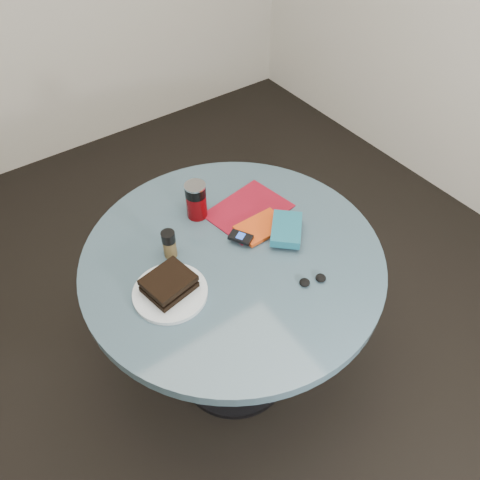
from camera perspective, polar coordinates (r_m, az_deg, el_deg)
ground at (r=2.16m, az=-0.67°, el=-15.15°), size 4.00×4.00×0.00m
table at (r=1.66m, az=-0.84°, el=-5.50°), size 1.00×1.00×0.75m
plate at (r=1.45m, az=-8.49°, el=-6.35°), size 0.24×0.24×0.01m
sandwich at (r=1.43m, az=-8.67°, el=-5.26°), size 0.16×0.14×0.05m
soda_can at (r=1.63m, az=-5.37°, el=4.84°), size 0.09×0.09×0.14m
pepper_grinder at (r=1.52m, az=-8.62°, el=-0.47°), size 0.06×0.06×0.10m
magazine at (r=1.68m, az=1.06°, el=3.63°), size 0.31×0.25×0.00m
red_book at (r=1.61m, az=2.60°, el=1.60°), size 0.17×0.11×0.01m
novel at (r=1.58m, az=5.68°, el=1.34°), size 0.18×0.18×0.03m
mp3_player at (r=1.56m, az=0.08°, el=0.34°), size 0.08×0.09×0.01m
headphones at (r=1.47m, az=8.85°, el=-4.86°), size 0.09×0.06×0.02m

